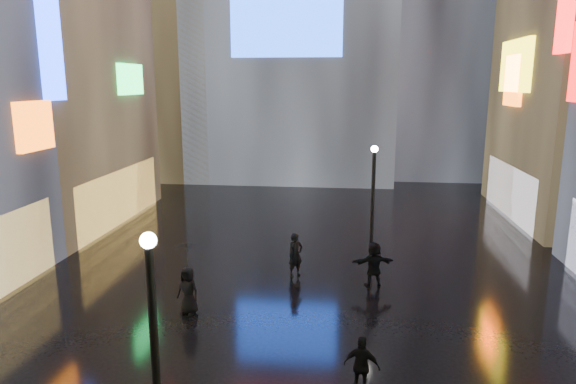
# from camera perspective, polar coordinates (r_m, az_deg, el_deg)

# --- Properties ---
(ground) EXTENTS (140.00, 140.00, 0.00)m
(ground) POSITION_cam_1_polar(r_m,az_deg,el_deg) (22.24, 2.39, -8.32)
(ground) COLOR black
(ground) RESTS_ON ground
(building_left_far) EXTENTS (10.28, 12.00, 22.00)m
(building_left_far) POSITION_cam_1_polar(r_m,az_deg,el_deg) (32.13, -27.60, 16.55)
(building_left_far) COLOR black
(building_left_far) RESTS_ON ground
(tower_flank_left) EXTENTS (10.00, 10.00, 26.00)m
(tower_flank_left) POSITION_cam_1_polar(r_m,az_deg,el_deg) (45.80, -13.94, 18.35)
(tower_flank_left) COLOR black
(tower_flank_left) RESTS_ON ground
(lamp_near) EXTENTS (0.30, 0.30, 5.20)m
(lamp_near) POSITION_cam_1_polar(r_m,az_deg,el_deg) (10.15, -14.58, -16.64)
(lamp_near) COLOR black
(lamp_near) RESTS_ON ground
(lamp_far) EXTENTS (0.30, 0.30, 5.20)m
(lamp_far) POSITION_cam_1_polar(r_m,az_deg,el_deg) (21.94, 9.40, -0.73)
(lamp_far) COLOR black
(lamp_far) RESTS_ON ground
(pedestrian_3) EXTENTS (0.99, 0.58, 1.58)m
(pedestrian_3) POSITION_cam_1_polar(r_m,az_deg,el_deg) (13.72, 8.21, -18.58)
(pedestrian_3) COLOR black
(pedestrian_3) RESTS_ON ground
(pedestrian_4) EXTENTS (0.94, 0.76, 1.65)m
(pedestrian_4) POSITION_cam_1_polar(r_m,az_deg,el_deg) (18.07, -11.04, -10.69)
(pedestrian_4) COLOR black
(pedestrian_4) RESTS_ON ground
(pedestrian_5) EXTENTS (1.72, 0.89, 1.78)m
(pedestrian_5) POSITION_cam_1_polar(r_m,az_deg,el_deg) (20.22, 9.52, -7.93)
(pedestrian_5) COLOR black
(pedestrian_5) RESTS_ON ground
(pedestrian_6) EXTENTS (0.78, 0.74, 1.80)m
(pedestrian_6) POSITION_cam_1_polar(r_m,az_deg,el_deg) (20.96, 0.84, -7.00)
(pedestrian_6) COLOR black
(pedestrian_6) RESTS_ON ground
(umbrella_2) EXTENTS (1.27, 1.28, 0.88)m
(umbrella_2) POSITION_cam_1_polar(r_m,az_deg,el_deg) (17.63, -11.21, -6.90)
(umbrella_2) COLOR black
(umbrella_2) RESTS_ON pedestrian_4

